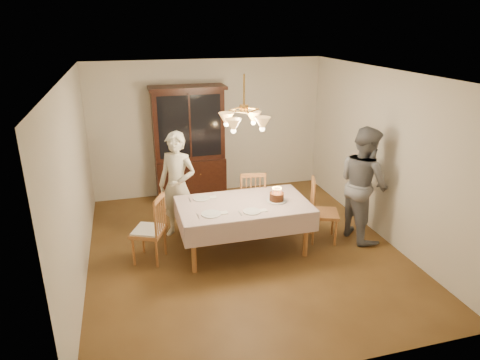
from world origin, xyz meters
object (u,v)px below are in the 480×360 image
object	(u,v)px
chair_far_side	(251,202)
dining_table	(244,208)
elderly_woman	(177,186)
birthday_cake	(277,197)
china_hutch	(189,146)

from	to	relation	value
chair_far_side	dining_table	bearing A→B (deg)	-115.11
elderly_woman	birthday_cake	xyz separation A→B (m)	(1.36, -0.76, -0.03)
elderly_woman	birthday_cake	size ratio (longest dim) A/B	5.69
chair_far_side	elderly_woman	distance (m)	1.27
china_hutch	elderly_woman	bearing A→B (deg)	-105.87
dining_table	chair_far_side	xyz separation A→B (m)	(0.34, 0.73, -0.24)
china_hutch	dining_table	bearing A→B (deg)	-79.29
chair_far_side	elderly_woman	bearing A→B (deg)	-179.18
china_hutch	chair_far_side	bearing A→B (deg)	-63.27
dining_table	china_hutch	xyz separation A→B (m)	(-0.43, 2.25, 0.36)
dining_table	chair_far_side	bearing A→B (deg)	64.89
china_hutch	birthday_cake	xyz separation A→B (m)	(0.92, -2.30, -0.22)
china_hutch	birthday_cake	size ratio (longest dim) A/B	7.20
birthday_cake	china_hutch	bearing A→B (deg)	111.78
dining_table	elderly_woman	bearing A→B (deg)	140.54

